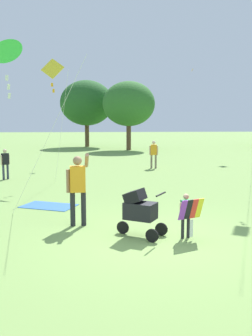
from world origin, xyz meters
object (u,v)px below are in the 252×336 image
object	(u,v)px
child_with_butterfly_kite	(187,212)
picnic_blanket	(49,206)
stroller	(139,209)
kite_adult_black	(7,52)
person_red_shirt	(154,152)
person_adult_flyer	(78,184)
person_couple_left	(5,162)
kite_green_novelty	(53,72)

from	to	relation	value
child_with_butterfly_kite	picnic_blanket	distance (m)	4.62
stroller	kite_adult_black	xyz separation A→B (m)	(-3.14, 2.20, 3.54)
person_red_shirt	person_adult_flyer	bearing A→B (deg)	-107.40
kite_adult_black	person_couple_left	world-z (taller)	kite_adult_black
child_with_butterfly_kite	kite_green_novelty	world-z (taller)	kite_green_novelty
person_adult_flyer	person_red_shirt	bearing A→B (deg)	72.60
kite_green_novelty	person_couple_left	bearing A→B (deg)	156.47
stroller	child_with_butterfly_kite	bearing A→B (deg)	-12.60
stroller	kite_adult_black	world-z (taller)	kite_adult_black
person_adult_flyer	kite_green_novelty	distance (m)	7.07
kite_green_novelty	person_red_shirt	bearing A→B (deg)	42.08
person_adult_flyer	person_red_shirt	distance (m)	10.64
stroller	picnic_blanket	world-z (taller)	stroller
kite_adult_black	picnic_blanket	size ratio (longest dim) A/B	3.00
person_couple_left	picnic_blanket	world-z (taller)	person_couple_left
kite_adult_black	child_with_butterfly_kite	bearing A→B (deg)	-30.43
person_red_shirt	picnic_blanket	xyz separation A→B (m)	(-4.14, -8.07, -0.81)
stroller	kite_green_novelty	bearing A→B (deg)	109.98
child_with_butterfly_kite	kite_adult_black	bearing A→B (deg)	149.57
child_with_butterfly_kite	person_adult_flyer	xyz separation A→B (m)	(-2.32, 1.13, 0.42)
stroller	person_couple_left	world-z (taller)	person_couple_left
picnic_blanket	child_with_butterfly_kite	bearing A→B (deg)	-44.38
kite_adult_black	picnic_blanket	world-z (taller)	kite_adult_black
kite_adult_black	kite_green_novelty	world-z (taller)	kite_green_novelty
person_couple_left	picnic_blanket	xyz separation A→B (m)	(2.39, -5.02, -0.73)
kite_adult_black	kite_green_novelty	xyz separation A→B (m)	(0.56, 4.89, 0.08)
person_adult_flyer	picnic_blanket	bearing A→B (deg)	114.73
kite_adult_black	stroller	bearing A→B (deg)	-34.99
kite_adult_black	person_couple_left	distance (m)	6.91
person_adult_flyer	stroller	size ratio (longest dim) A/B	1.58
person_couple_left	picnic_blanket	size ratio (longest dim) A/B	0.84
kite_adult_black	picnic_blanket	bearing A→B (deg)	43.51
child_with_butterfly_kite	picnic_blanket	world-z (taller)	child_with_butterfly_kite
kite_adult_black	kite_green_novelty	bearing A→B (deg)	83.41
child_with_butterfly_kite	picnic_blanket	bearing A→B (deg)	135.62
stroller	kite_adult_black	distance (m)	5.22
person_adult_flyer	picnic_blanket	xyz separation A→B (m)	(-0.96, 2.08, -0.98)
person_red_shirt	person_couple_left	xyz separation A→B (m)	(-6.53, -3.06, -0.08)
stroller	kite_green_novelty	size ratio (longest dim) A/B	0.23
child_with_butterfly_kite	kite_green_novelty	distance (m)	8.90
stroller	person_red_shirt	xyz separation A→B (m)	(1.83, 11.06, 0.21)
person_adult_flyer	person_couple_left	world-z (taller)	person_adult_flyer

